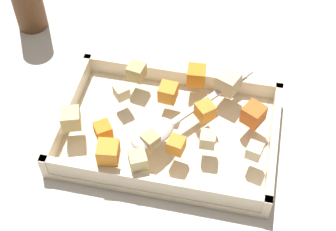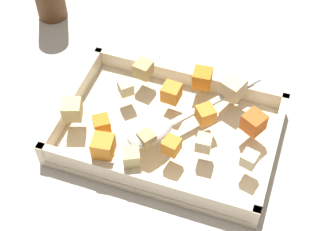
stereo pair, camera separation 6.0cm
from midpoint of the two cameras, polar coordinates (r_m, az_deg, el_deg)
ground_plane at (r=0.84m, az=2.51°, el=-2.73°), size 4.00×4.00×0.00m
baking_dish at (r=0.83m, az=2.06°, el=-1.96°), size 0.35×0.24×0.05m
carrot_chunk_far_right at (r=0.80m, az=6.42°, el=0.05°), size 0.04×0.04×0.03m
carrot_chunk_front_center at (r=0.80m, az=11.82°, el=-0.86°), size 0.04×0.04×0.03m
carrot_chunk_rim_edge at (r=0.79m, az=-5.35°, el=-1.09°), size 0.03×0.03×0.02m
carrot_chunk_mid_right at (r=0.76m, az=-5.10°, el=-3.58°), size 0.04×0.04×0.03m
carrot_chunk_heap_top at (r=0.76m, az=2.67°, el=-3.54°), size 0.03×0.03×0.02m
carrot_chunk_corner_ne at (r=0.85m, az=5.93°, el=4.15°), size 0.03×0.03×0.03m
carrot_chunk_near_spoon at (r=0.82m, az=2.47°, el=2.52°), size 0.03×0.03×0.03m
potato_chunk_corner_nw at (r=0.77m, az=6.32°, el=-3.21°), size 0.02×0.02×0.02m
potato_chunk_under_handle at (r=0.75m, az=-1.90°, el=-4.80°), size 0.03×0.03×0.03m
potato_chunk_heap_side at (r=0.84m, az=9.41°, el=2.99°), size 0.04×0.04×0.03m
potato_chunk_far_left at (r=0.81m, az=-8.75°, el=0.57°), size 0.04×0.04×0.03m
potato_chunk_corner_se at (r=0.84m, az=-2.76°, el=3.06°), size 0.03×0.03×0.02m
potato_chunk_back_center at (r=0.77m, az=-0.20°, el=-2.76°), size 0.03×0.03×0.02m
potato_chunk_near_right at (r=0.76m, az=11.44°, el=-4.97°), size 0.03×0.03×0.02m
potato_chunk_mid_left at (r=0.86m, az=-0.82°, el=5.18°), size 0.03×0.03×0.03m
serving_spoon at (r=0.78m, az=0.98°, el=-1.53°), size 0.18×0.22×0.02m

